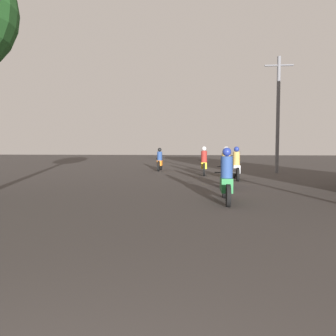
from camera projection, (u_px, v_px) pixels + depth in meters
name	position (u px, v px, depth m)	size (l,w,h in m)	color
motorcycle_green	(226.00, 180.00, 8.93)	(0.60, 2.02, 1.50)	black
motorcycle_blue	(226.00, 171.00, 12.18)	(0.60, 2.01, 1.52)	black
motorcycle_silver	(236.00, 166.00, 15.03)	(0.60, 2.06, 1.53)	black
motorcycle_yellow	(204.00, 163.00, 17.65)	(0.60, 2.11, 1.54)	black
motorcycle_orange	(160.00, 161.00, 20.81)	(0.60, 1.90, 1.45)	black
utility_pole_far	(278.00, 112.00, 18.79)	(1.60, 0.20, 6.65)	slate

